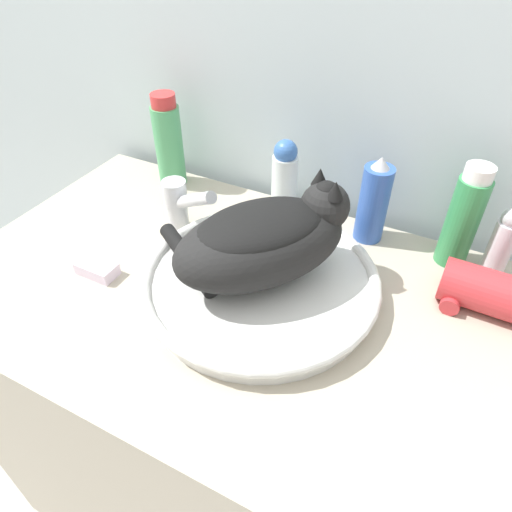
{
  "coord_description": "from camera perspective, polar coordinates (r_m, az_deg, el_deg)",
  "views": [
    {
      "loc": [
        0.3,
        -0.19,
        1.4
      ],
      "look_at": [
        0.04,
        0.32,
        0.93
      ],
      "focal_mm": 32.0,
      "sensor_mm": 36.0,
      "label": 1
    }
  ],
  "objects": [
    {
      "name": "sink_basin",
      "position": [
        0.8,
        0.54,
        -3.16
      ],
      "size": [
        0.41,
        0.41,
        0.04
      ],
      "color": "silver",
      "rests_on": "vanity_counter"
    },
    {
      "name": "hair_dryer",
      "position": [
        0.85,
        27.73,
        -4.3
      ],
      "size": [
        0.19,
        0.09,
        0.08
      ],
      "rotation": [
        0.0,
        0.0,
        -0.02
      ],
      "color": "#C63338",
      "rests_on": "vanity_counter"
    },
    {
      "name": "deodorant_stick",
      "position": [
        0.91,
        28.45,
        1.54
      ],
      "size": [
        0.04,
        0.04,
        0.14
      ],
      "color": "silver",
      "rests_on": "vanity_counter"
    },
    {
      "name": "faucet",
      "position": [
        0.92,
        -9.44,
        6.54
      ],
      "size": [
        0.15,
        0.08,
        0.14
      ],
      "rotation": [
        0.0,
        0.0,
        -0.37
      ],
      "color": "silver",
      "rests_on": "vanity_counter"
    },
    {
      "name": "cat",
      "position": [
        0.74,
        1.1,
        2.32
      ],
      "size": [
        0.37,
        0.34,
        0.16
      ],
      "rotation": [
        0.0,
        0.0,
        0.92
      ],
      "color": "black",
      "rests_on": "sink_basin"
    },
    {
      "name": "spray_bottle_trigger",
      "position": [
        0.91,
        14.48,
        6.52
      ],
      "size": [
        0.06,
        0.06,
        0.18
      ],
      "color": "#335BB7",
      "rests_on": "vanity_counter"
    },
    {
      "name": "vanity_counter",
      "position": [
        1.15,
        -2.04,
        -19.5
      ],
      "size": [
        1.05,
        0.62,
        0.84
      ],
      "color": "#B2A893",
      "rests_on": "ground_plane"
    },
    {
      "name": "lotion_bottle_white",
      "position": [
        0.96,
        3.58,
        9.63
      ],
      "size": [
        0.05,
        0.05,
        0.17
      ],
      "color": "silver",
      "rests_on": "vanity_counter"
    },
    {
      "name": "soap_bar",
      "position": [
        0.89,
        -19.25,
        -1.52
      ],
      "size": [
        0.08,
        0.04,
        0.02
      ],
      "color": "silver",
      "rests_on": "vanity_counter"
    },
    {
      "name": "wall_back",
      "position": [
        0.94,
        8.8,
        26.95
      ],
      "size": [
        8.0,
        0.05,
        2.4
      ],
      "color": "silver",
      "rests_on": "ground_plane"
    },
    {
      "name": "shampoo_bottle_tall",
      "position": [
        0.89,
        24.49,
        4.33
      ],
      "size": [
        0.06,
        0.06,
        0.2
      ],
      "color": "#338C4C",
      "rests_on": "vanity_counter"
    },
    {
      "name": "mouthwash_bottle",
      "position": [
        1.08,
        -10.87,
        13.81
      ],
      "size": [
        0.06,
        0.06,
        0.21
      ],
      "color": "#4CA366",
      "rests_on": "vanity_counter"
    }
  ]
}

